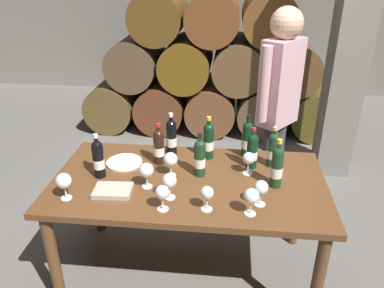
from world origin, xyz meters
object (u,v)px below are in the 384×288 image
(wine_glass_5, at_px, (64,181))
(wine_glass_7, at_px, (171,160))
(wine_bottle_4, at_px, (208,140))
(tasting_notebook, at_px, (113,191))
(wine_bottle_5, at_px, (247,139))
(wine_glass_0, at_px, (146,171))
(wine_glass_1, at_px, (169,181))
(sommelier_presenting, at_px, (279,100))
(wine_bottle_0, at_px, (273,149))
(wine_glass_6, at_px, (207,194))
(dining_table, at_px, (189,192))
(wine_glass_8, at_px, (249,159))
(wine_glass_2, at_px, (162,193))
(wine_bottle_1, at_px, (159,146))
(wine_glass_3, at_px, (261,188))
(wine_bottle_6, at_px, (171,137))
(wine_glass_4, at_px, (251,197))
(wine_bottle_7, at_px, (277,166))
(wine_bottle_3, at_px, (200,157))
(serving_plate, at_px, (124,162))
(wine_bottle_8, at_px, (98,158))

(wine_glass_5, relative_size, wine_glass_7, 1.01)
(wine_bottle_4, relative_size, tasting_notebook, 1.38)
(wine_bottle_5, xyz_separation_m, wine_glass_0, (-0.60, -0.46, -0.02))
(wine_glass_1, distance_m, sommelier_presenting, 1.19)
(wine_bottle_0, xyz_separation_m, wine_glass_6, (-0.40, -0.54, -0.02))
(dining_table, bearing_deg, wine_bottle_0, 23.87)
(dining_table, distance_m, wine_glass_8, 0.43)
(wine_glass_2, bearing_deg, wine_glass_7, 91.79)
(wine_bottle_1, xyz_separation_m, wine_glass_7, (0.10, -0.16, -0.01))
(wine_glass_3, bearing_deg, tasting_notebook, 177.90)
(wine_glass_6, bearing_deg, wine_glass_7, 126.64)
(wine_bottle_6, distance_m, wine_glass_5, 0.80)
(wine_bottle_5, xyz_separation_m, wine_glass_5, (-1.04, -0.63, -0.02))
(wine_bottle_5, relative_size, wine_glass_4, 1.93)
(wine_glass_1, xyz_separation_m, tasting_notebook, (-0.34, 0.02, -0.10))
(dining_table, xyz_separation_m, wine_glass_5, (-0.68, -0.28, 0.21))
(wine_bottle_4, relative_size, wine_glass_8, 2.00)
(wine_bottle_7, height_order, wine_glass_6, wine_bottle_7)
(wine_bottle_3, relative_size, wine_bottle_6, 0.95)
(wine_bottle_0, height_order, wine_glass_1, wine_bottle_0)
(sommelier_presenting, bearing_deg, dining_table, -128.65)
(wine_glass_5, distance_m, wine_glass_8, 1.12)
(wine_bottle_1, xyz_separation_m, wine_glass_1, (0.13, -0.40, -0.01))
(wine_glass_0, xyz_separation_m, wine_glass_3, (0.67, -0.11, -0.00))
(wine_bottle_3, bearing_deg, wine_glass_6, -79.03)
(wine_bottle_7, xyz_separation_m, wine_glass_0, (-0.77, -0.09, -0.02))
(wine_glass_0, height_order, wine_glass_3, wine_glass_0)
(dining_table, height_order, wine_bottle_4, wine_bottle_4)
(wine_bottle_1, xyz_separation_m, tasting_notebook, (-0.21, -0.39, -0.11))
(wine_glass_4, height_order, sommelier_presenting, sommelier_presenting)
(serving_plate, bearing_deg, wine_bottle_5, 13.20)
(wine_glass_3, relative_size, sommelier_presenting, 0.09)
(wine_bottle_6, bearing_deg, wine_bottle_5, 2.33)
(wine_bottle_4, xyz_separation_m, sommelier_presenting, (0.50, 0.44, 0.15))
(wine_glass_7, bearing_deg, wine_bottle_5, 33.39)
(wine_bottle_0, relative_size, sommelier_presenting, 0.16)
(wine_bottle_3, distance_m, wine_bottle_5, 0.42)
(wine_bottle_5, distance_m, wine_glass_3, 0.58)
(wine_bottle_3, bearing_deg, sommelier_presenting, 51.81)
(wine_glass_0, relative_size, sommelier_presenting, 0.09)
(dining_table, xyz_separation_m, wine_glass_7, (-0.12, 0.04, 0.21))
(wine_glass_2, relative_size, wine_glass_7, 0.94)
(wine_bottle_3, relative_size, wine_bottle_7, 0.93)
(wine_bottle_4, height_order, wine_bottle_8, wine_bottle_4)
(wine_bottle_7, height_order, sommelier_presenting, sommelier_presenting)
(wine_bottle_5, relative_size, wine_glass_8, 2.02)
(wine_bottle_6, height_order, wine_glass_5, wine_bottle_6)
(tasting_notebook, bearing_deg, wine_bottle_8, 124.20)
(wine_glass_0, relative_size, tasting_notebook, 0.74)
(wine_glass_4, bearing_deg, wine_bottle_5, 90.56)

